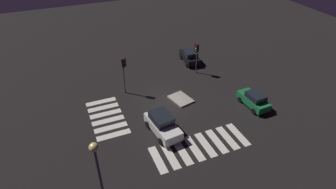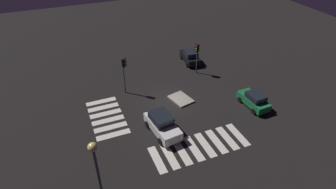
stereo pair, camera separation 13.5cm
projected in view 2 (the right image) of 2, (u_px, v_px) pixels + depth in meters
The scene contains 10 objects.
ground_plane at pixel (168, 102), 30.56m from camera, with size 80.00×80.00×0.00m, color black.
traffic_island at pixel (181, 99), 30.87m from camera, with size 2.88×2.41×0.18m.
car_white at pixel (162, 124), 26.04m from camera, with size 4.54×2.45×1.91m.
car_green at pixel (254, 100), 29.49m from camera, with size 3.83×1.89×1.64m.
car_black at pixel (190, 57), 37.79m from camera, with size 4.03×2.16×1.70m.
traffic_light_south at pixel (124, 67), 30.20m from camera, with size 0.54×0.54×4.36m.
traffic_light_west at pixel (197, 52), 34.02m from camera, with size 0.54×0.53×4.00m.
street_lamp at pixel (97, 170), 16.57m from camera, with size 0.56×0.56×7.04m.
crosswalk_near at pixel (107, 117), 28.43m from camera, with size 6.45×3.20×0.02m.
crosswalk_side at pixel (200, 147), 24.95m from camera, with size 3.20×8.75×0.02m.
Camera 2 is at (22.89, -9.49, 17.89)m, focal length 30.05 mm.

